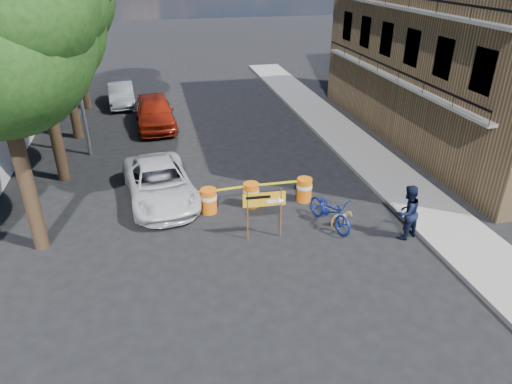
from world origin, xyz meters
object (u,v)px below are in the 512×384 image
barrel_far_right (304,189)px  suv_white (160,183)px  barrel_mid_right (251,194)px  dog (341,219)px  barrel_far_left (144,204)px  bicycle (331,197)px  sedan_silver (121,94)px  pedestrian (407,212)px  detour_sign (269,203)px  sedan_red (154,112)px  barrel_mid_left (209,200)px

barrel_far_right → suv_white: size_ratio=0.18×
barrel_far_right → barrel_mid_right: bearing=178.7°
dog → suv_white: 6.68m
barrel_far_left → bicycle: bearing=-18.8°
dog → sedan_silver: (-7.57, 16.30, 0.39)m
barrel_mid_right → bicycle: bicycle is taller
pedestrian → sedan_silver: size_ratio=0.45×
barrel_mid_right → suv_white: 3.41m
barrel_far_left → pedestrian: pedestrian is taller
detour_sign → dog: detour_sign is taller
barrel_far_left → barrel_mid_right: (3.76, -0.14, 0.00)m
barrel_far_right → suv_white: suv_white is taller
barrel_far_right → sedan_red: 10.97m
barrel_mid_right → barrel_far_left: bearing=177.9°
barrel_mid_left → suv_white: bearing=141.1°
barrel_far_left → sedan_silver: size_ratio=0.22×
detour_sign → bicycle: (2.16, 0.26, -0.18)m
bicycle → sedan_silver: bearing=98.1°
suv_white → sedan_silver: 13.12m
pedestrian → dog: 2.13m
barrel_far_left → detour_sign: bearing=-30.8°
barrel_mid_right → suv_white: (-3.18, 1.21, 0.22)m
dog → sedan_red: size_ratio=0.14×
pedestrian → sedan_red: 14.81m
dog → sedan_silver: bearing=18.8°
barrel_far_left → sedan_red: bearing=86.0°
barrel_mid_right → barrel_mid_left: bearing=-176.0°
barrel_far_right → sedan_silver: bearing=115.9°
barrel_mid_left → pedestrian: (5.90, -3.03, 0.45)m
barrel_far_right → pedestrian: size_ratio=0.49×
detour_sign → sedan_silver: (-5.06, 16.39, -0.59)m
barrel_mid_left → pedestrian: pedestrian is taller
barrel_mid_right → dog: size_ratio=1.33×
detour_sign → sedan_silver: 17.16m
pedestrian → sedan_silver: pedestrian is taller
barrel_mid_right → sedan_silver: sedan_silver is taller
bicycle → sedan_red: bicycle is taller
dog → sedan_red: bearing=19.9°
barrel_far_left → bicycle: size_ratio=0.42×
barrel_far_right → pedestrian: pedestrian is taller
sedan_red → dog: bearing=-66.7°
barrel_mid_left → dog: (4.17, -1.97, -0.19)m
barrel_mid_right → dog: bearing=-38.4°
barrel_mid_right → pedestrian: 5.39m
barrel_mid_right → pedestrian: pedestrian is taller
barrel_mid_left → barrel_far_left: bearing=173.6°
bicycle → dog: 0.88m
barrel_far_left → barrel_mid_right: bearing=-2.1°
barrel_far_left → suv_white: suv_white is taller
barrel_mid_left → dog: bearing=-25.3°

